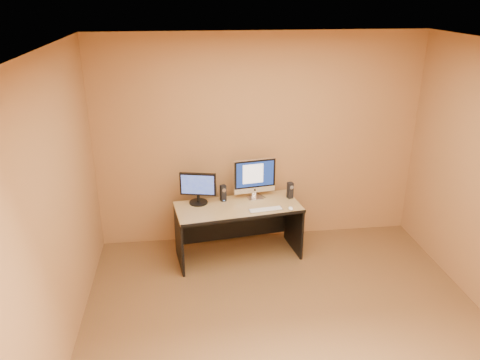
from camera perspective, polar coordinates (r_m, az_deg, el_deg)
The scene contains 12 objects.
floor at distance 4.65m, azimuth 6.33°, elevation -18.46°, with size 4.00×4.00×0.00m, color brown.
walls at distance 3.93m, azimuth 7.12°, elevation -3.90°, with size 4.00×4.00×2.60m, color #98683D, non-canonical shape.
ceiling at distance 3.56m, azimuth 8.13°, elevation 15.24°, with size 4.00×4.00×0.00m, color white.
desk at distance 5.63m, azimuth -0.23°, elevation -6.26°, with size 1.45×0.63×0.67m, color #A68C53, non-canonical shape.
imac at distance 5.60m, azimuth 1.87°, elevation 0.13°, with size 0.52×0.19×0.50m, color silver, non-canonical shape.
second_monitor at distance 5.50m, azimuth -5.14°, elevation -1.02°, with size 0.43×0.22×0.38m, color black, non-canonical shape.
speaker_left at distance 5.58m, azimuth -2.07°, elevation -1.61°, with size 0.06×0.07×0.20m, color black, non-canonical shape.
speaker_right at distance 5.69m, azimuth 6.13°, elevation -1.26°, with size 0.06×0.07×0.20m, color black, non-canonical shape.
keyboard at distance 5.39m, azimuth 3.18°, elevation -3.62°, with size 0.39×0.11×0.02m, color silver.
mouse at distance 5.42m, azimuth 6.20°, elevation -3.46°, with size 0.05×0.09×0.03m, color white.
cable_a at distance 5.77m, azimuth 2.54°, elevation -1.82°, with size 0.01×0.01×0.20m, color black.
cable_b at distance 5.76m, azimuth 2.01°, elevation -1.84°, with size 0.01×0.01×0.16m, color black.
Camera 1 is at (-0.92, -3.42, 3.01)m, focal length 35.00 mm.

